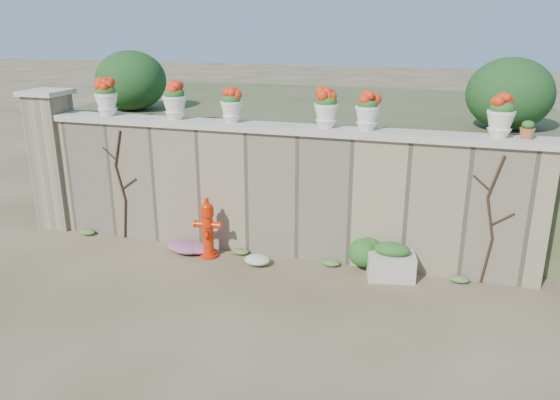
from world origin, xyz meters
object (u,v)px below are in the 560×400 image
(fire_hydrant, at_px, (208,228))
(urn_pot_0, at_px, (106,98))
(terracotta_pot, at_px, (527,131))
(planter_box, at_px, (391,262))

(fire_hydrant, distance_m, urn_pot_0, 2.81)
(fire_hydrant, bearing_deg, terracotta_pot, 0.50)
(fire_hydrant, xyz_separation_m, urn_pot_0, (-2.00, 0.54, 1.89))
(planter_box, relative_size, urn_pot_0, 1.25)
(fire_hydrant, xyz_separation_m, planter_box, (2.88, 0.08, -0.24))
(planter_box, distance_m, urn_pot_0, 5.34)
(planter_box, relative_size, terracotta_pot, 3.09)
(fire_hydrant, bearing_deg, urn_pot_0, 158.45)
(planter_box, distance_m, terracotta_pot, 2.59)
(urn_pot_0, relative_size, terracotta_pot, 2.48)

